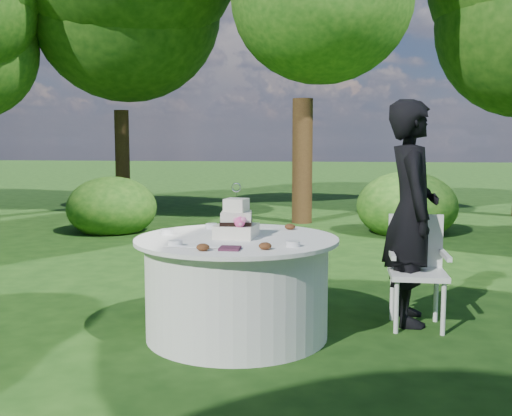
# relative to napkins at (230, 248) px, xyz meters

# --- Properties ---
(ground) EXTENTS (80.00, 80.00, 0.00)m
(ground) POSITION_rel_napkins_xyz_m (-0.04, 0.51, -0.78)
(ground) COLOR black
(ground) RESTS_ON ground
(napkins) EXTENTS (0.14, 0.14, 0.02)m
(napkins) POSITION_rel_napkins_xyz_m (0.00, 0.00, 0.00)
(napkins) COLOR #471E33
(napkins) RESTS_ON table
(feather_plume) EXTENTS (0.48, 0.07, 0.01)m
(feather_plume) POSITION_rel_napkins_xyz_m (-0.25, 0.04, -0.00)
(feather_plume) COLOR white
(feather_plume) RESTS_ON table
(guest) EXTENTS (0.46, 0.68, 1.84)m
(guest) POSITION_rel_napkins_xyz_m (1.33, 1.06, 0.14)
(guest) COLOR black
(guest) RESTS_ON ground
(table) EXTENTS (1.56, 1.56, 0.77)m
(table) POSITION_rel_napkins_xyz_m (-0.04, 0.51, -0.39)
(table) COLOR white
(table) RESTS_ON ground
(cake) EXTENTS (0.32, 0.33, 0.42)m
(cake) POSITION_rel_napkins_xyz_m (-0.04, 0.52, 0.10)
(cake) COLOR white
(cake) RESTS_ON table
(chair) EXTENTS (0.46, 0.44, 0.90)m
(chair) POSITION_rel_napkins_xyz_m (1.37, 0.99, -0.26)
(chair) COLOR white
(chair) RESTS_ON ground
(votives) EXTENTS (1.13, 0.98, 0.04)m
(votives) POSITION_rel_napkins_xyz_m (-0.23, 0.46, 0.01)
(votives) COLOR white
(votives) RESTS_ON table
(petal_cups) EXTENTS (0.59, 1.14, 0.05)m
(petal_cups) POSITION_rel_napkins_xyz_m (0.13, 0.32, 0.02)
(petal_cups) COLOR #562D16
(petal_cups) RESTS_ON table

